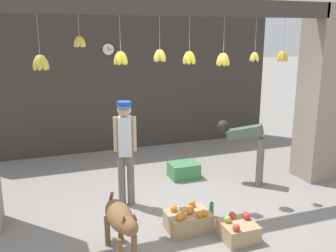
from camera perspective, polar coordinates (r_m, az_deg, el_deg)
name	(u,v)px	position (r m, az deg, el deg)	size (l,w,h in m)	color
ground_plane	(178,206)	(5.94, 1.60, -12.11)	(60.00, 60.00, 0.00)	gray
shop_back_wall	(126,82)	(8.50, -6.39, 6.70)	(7.05, 0.12, 3.09)	#38332D
shop_pillar_right	(323,95)	(7.23, 22.53, 4.42)	(0.70, 0.60, 3.09)	gray
storefront_awning	(175,13)	(5.45, 1.15, 16.79)	(5.15, 0.27, 0.98)	#3D3833
dog	(121,219)	(4.54, -7.23, -13.93)	(0.33, 1.05, 0.73)	brown
shopkeeper	(125,145)	(5.69, -6.53, -2.97)	(0.33, 0.29, 1.64)	#6B665B
worker_stooping	(247,143)	(6.70, 11.97, -2.53)	(0.72, 0.66, 1.11)	#6B665B
fruit_crate_oranges	(188,220)	(5.25, 3.08, -14.13)	(0.59, 0.43, 0.34)	tan
fruit_crate_apples	(238,230)	(5.13, 10.62, -15.31)	(0.44, 0.44, 0.32)	tan
produce_box_green	(184,170)	(6.99, 2.41, -6.73)	(0.52, 0.41, 0.28)	#42844C
water_bottle	(211,210)	(5.64, 6.63, -12.55)	(0.07, 0.07, 0.22)	#38934C
wall_clock	(108,49)	(8.28, -9.09, 11.46)	(0.26, 0.03, 0.26)	black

